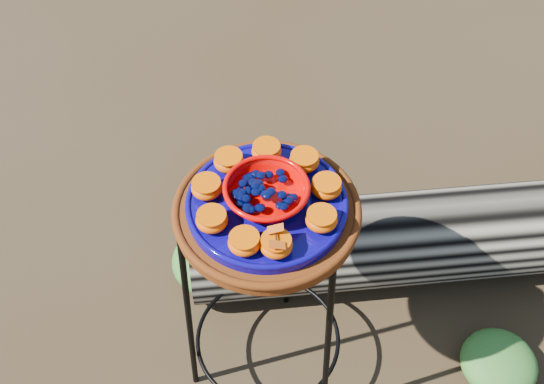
% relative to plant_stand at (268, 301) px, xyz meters
% --- Properties ---
extents(ground, '(60.00, 60.00, 0.00)m').
position_rel_plant_stand_xyz_m(ground, '(0.00, 0.00, -0.35)').
color(ground, black).
extents(plant_stand, '(0.44, 0.44, 0.70)m').
position_rel_plant_stand_xyz_m(plant_stand, '(0.00, 0.00, 0.00)').
color(plant_stand, black).
rests_on(plant_stand, ground).
extents(terracotta_saucer, '(0.41, 0.41, 0.03)m').
position_rel_plant_stand_xyz_m(terracotta_saucer, '(0.00, 0.00, 0.37)').
color(terracotta_saucer, '#4A1E07').
rests_on(terracotta_saucer, plant_stand).
extents(cobalt_plate, '(0.35, 0.35, 0.02)m').
position_rel_plant_stand_xyz_m(cobalt_plate, '(0.00, 0.00, 0.39)').
color(cobalt_plate, '#09005F').
rests_on(cobalt_plate, terracotta_saucer).
extents(red_bowl, '(0.17, 0.17, 0.05)m').
position_rel_plant_stand_xyz_m(red_bowl, '(0.00, 0.00, 0.43)').
color(red_bowl, '#CB0200').
rests_on(red_bowl, cobalt_plate).
extents(glass_gems, '(0.14, 0.14, 0.02)m').
position_rel_plant_stand_xyz_m(glass_gems, '(0.00, 0.00, 0.47)').
color(glass_gems, black).
rests_on(glass_gems, red_bowl).
extents(orange_half_0, '(0.07, 0.07, 0.04)m').
position_rel_plant_stand_xyz_m(orange_half_0, '(0.05, -0.12, 0.42)').
color(orange_half_0, '#C83100').
rests_on(orange_half_0, cobalt_plate).
extents(orange_half_1, '(0.07, 0.07, 0.04)m').
position_rel_plant_stand_xyz_m(orange_half_1, '(0.13, -0.03, 0.42)').
color(orange_half_1, '#C83100').
rests_on(orange_half_1, cobalt_plate).
extents(orange_half_2, '(0.07, 0.07, 0.04)m').
position_rel_plant_stand_xyz_m(orange_half_2, '(0.12, 0.06, 0.42)').
color(orange_half_2, '#C83100').
rests_on(orange_half_2, cobalt_plate).
extents(orange_half_3, '(0.07, 0.07, 0.04)m').
position_rel_plant_stand_xyz_m(orange_half_3, '(0.05, 0.12, 0.42)').
color(orange_half_3, '#C83100').
rests_on(orange_half_3, cobalt_plate).
extents(orange_half_4, '(0.07, 0.07, 0.04)m').
position_rel_plant_stand_xyz_m(orange_half_4, '(-0.03, 0.13, 0.42)').
color(orange_half_4, '#C83100').
rests_on(orange_half_4, cobalt_plate).
extents(orange_half_5, '(0.07, 0.07, 0.04)m').
position_rel_plant_stand_xyz_m(orange_half_5, '(-0.11, 0.07, 0.42)').
color(orange_half_5, '#C83100').
rests_on(orange_half_5, cobalt_plate).
extents(orange_half_6, '(0.07, 0.07, 0.04)m').
position_rel_plant_stand_xyz_m(orange_half_6, '(-0.13, -0.01, 0.42)').
color(orange_half_6, '#C83100').
rests_on(orange_half_6, cobalt_plate).
extents(orange_half_7, '(0.07, 0.07, 0.04)m').
position_rel_plant_stand_xyz_m(orange_half_7, '(-0.09, -0.09, 0.42)').
color(orange_half_7, '#C83100').
rests_on(orange_half_7, cobalt_plate).
extents(orange_half_8, '(0.07, 0.07, 0.04)m').
position_rel_plant_stand_xyz_m(orange_half_8, '(-0.01, -0.13, 0.42)').
color(orange_half_8, '#C83100').
rests_on(orange_half_8, cobalt_plate).
extents(butterfly, '(0.08, 0.07, 0.01)m').
position_rel_plant_stand_xyz_m(butterfly, '(0.05, -0.12, 0.45)').
color(butterfly, '#BB460E').
rests_on(butterfly, orange_half_0).
extents(driftwood_log, '(1.64, 0.96, 0.30)m').
position_rel_plant_stand_xyz_m(driftwood_log, '(0.44, 0.49, -0.20)').
color(driftwood_log, black).
rests_on(driftwood_log, ground).
extents(foliage_left, '(0.27, 0.27, 0.13)m').
position_rel_plant_stand_xyz_m(foliage_left, '(-0.26, 0.27, -0.28)').
color(foliage_left, '#2D621D').
rests_on(foliage_left, ground).
extents(foliage_right, '(0.22, 0.22, 0.11)m').
position_rel_plant_stand_xyz_m(foliage_right, '(0.66, 0.14, -0.29)').
color(foliage_right, '#2D621D').
rests_on(foliage_right, ground).
extents(foliage_back, '(0.30, 0.30, 0.15)m').
position_rel_plant_stand_xyz_m(foliage_back, '(-0.25, 0.62, -0.27)').
color(foliage_back, '#2D621D').
rests_on(foliage_back, ground).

